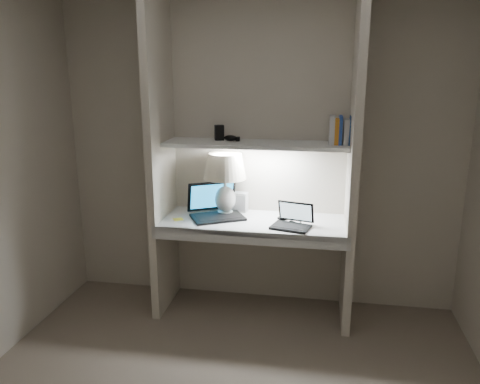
% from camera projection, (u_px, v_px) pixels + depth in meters
% --- Properties ---
extents(back_wall, '(3.20, 0.01, 2.50)m').
position_uv_depth(back_wall, '(259.00, 153.00, 3.77)').
color(back_wall, beige).
rests_on(back_wall, floor).
extents(alcove_panel_left, '(0.06, 0.55, 2.50)m').
position_uv_depth(alcove_panel_left, '(161.00, 156.00, 3.63)').
color(alcove_panel_left, beige).
rests_on(alcove_panel_left, floor).
extents(alcove_panel_right, '(0.06, 0.55, 2.50)m').
position_uv_depth(alcove_panel_right, '(353.00, 163.00, 3.39)').
color(alcove_panel_right, beige).
rests_on(alcove_panel_right, floor).
extents(desk, '(1.40, 0.55, 0.04)m').
position_uv_depth(desk, '(253.00, 223.00, 3.63)').
color(desk, white).
rests_on(desk, alcove_panel_left).
extents(desk_apron, '(1.46, 0.03, 0.10)m').
position_uv_depth(desk_apron, '(248.00, 238.00, 3.39)').
color(desk_apron, silver).
rests_on(desk_apron, desk).
extents(shelf, '(1.40, 0.36, 0.03)m').
position_uv_depth(shelf, '(256.00, 144.00, 3.57)').
color(shelf, silver).
rests_on(shelf, back_wall).
extents(strip_light, '(0.60, 0.04, 0.02)m').
position_uv_depth(strip_light, '(256.00, 147.00, 3.58)').
color(strip_light, white).
rests_on(strip_light, shelf).
extents(table_lamp, '(0.34, 0.34, 0.50)m').
position_uv_depth(table_lamp, '(225.00, 173.00, 3.71)').
color(table_lamp, white).
rests_on(table_lamp, desk).
extents(laptop_main, '(0.51, 0.49, 0.26)m').
position_uv_depth(laptop_main, '(215.00, 209.00, 3.72)').
color(laptop_main, black).
rests_on(laptop_main, desk).
extents(laptop_netbook, '(0.33, 0.30, 0.18)m').
position_uv_depth(laptop_netbook, '(293.00, 221.00, 3.47)').
color(laptop_netbook, black).
rests_on(laptop_netbook, desk).
extents(speaker, '(0.12, 0.10, 0.16)m').
position_uv_depth(speaker, '(241.00, 202.00, 3.84)').
color(speaker, silver).
rests_on(speaker, desk).
extents(mouse, '(0.10, 0.08, 0.03)m').
position_uv_depth(mouse, '(283.00, 218.00, 3.63)').
color(mouse, black).
rests_on(mouse, desk).
extents(cable_coil, '(0.11, 0.11, 0.01)m').
position_uv_depth(cable_coil, '(295.00, 222.00, 3.57)').
color(cable_coil, black).
rests_on(cable_coil, desk).
extents(sticky_note, '(0.10, 0.10, 0.00)m').
position_uv_depth(sticky_note, '(178.00, 219.00, 3.65)').
color(sticky_note, '#FFEF35').
rests_on(sticky_note, desk).
extents(book_row, '(0.20, 0.14, 0.21)m').
position_uv_depth(book_row, '(343.00, 131.00, 3.45)').
color(book_row, white).
rests_on(book_row, shelf).
extents(shelf_box, '(0.08, 0.07, 0.12)m').
position_uv_depth(shelf_box, '(219.00, 133.00, 3.66)').
color(shelf_box, black).
rests_on(shelf_box, shelf).
extents(shelf_gadget, '(0.13, 0.11, 0.05)m').
position_uv_depth(shelf_gadget, '(230.00, 138.00, 3.63)').
color(shelf_gadget, black).
rests_on(shelf_gadget, shelf).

